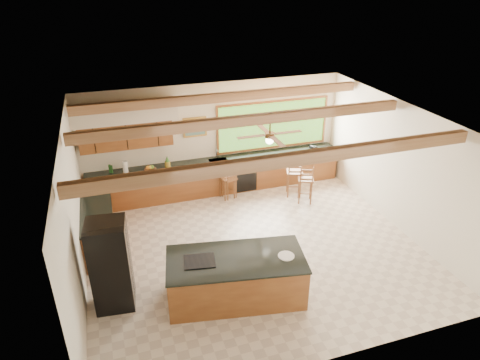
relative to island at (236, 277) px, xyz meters
name	(u,v)px	position (x,y,z in m)	size (l,w,h in m)	color
ground	(254,248)	(0.85, 1.36, -0.45)	(7.20, 7.20, 0.00)	beige
room_shell	(238,148)	(0.69, 2.01, 1.77)	(7.27, 6.54, 3.02)	silver
counter_run	(193,186)	(0.03, 3.88, 0.02)	(7.12, 3.10, 1.28)	brown
island	(236,277)	(0.00, 0.00, 0.00)	(2.72, 1.62, 0.91)	brown
refrigerator	(111,265)	(-2.20, 0.52, 0.43)	(0.75, 0.73, 1.76)	black
bar_stool_a	(228,179)	(0.95, 3.75, 0.15)	(0.43, 0.43, 1.01)	brown
bar_stool_b	(230,180)	(1.02, 3.76, 0.11)	(0.42, 0.42, 0.95)	brown
bar_stool_c	(295,173)	(2.74, 3.33, 0.25)	(0.54, 0.54, 1.17)	brown
bar_stool_d	(307,181)	(2.87, 2.90, 0.21)	(0.52, 0.52, 1.11)	brown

